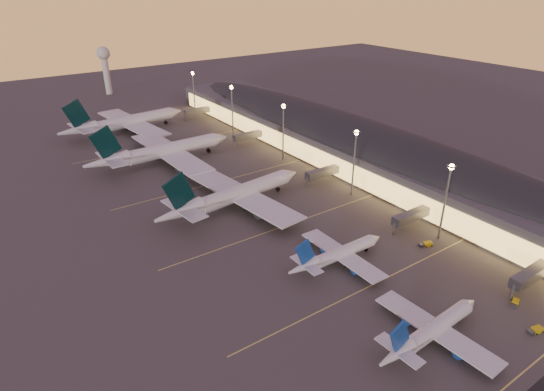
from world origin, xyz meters
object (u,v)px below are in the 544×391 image
(airliner_wide_mid, at_px, (162,152))
(baggage_tug_a, at_px, (536,330))
(baggage_tug_b, at_px, (515,303))
(baggage_tug_c, at_px, (426,244))
(airliner_narrow_south, at_px, (431,331))
(airliner_wide_near, at_px, (234,195))
(airliner_wide_far, at_px, (125,122))
(airliner_narrow_north, at_px, (337,255))
(radar_tower, at_px, (105,62))

(airliner_wide_mid, relative_size, baggage_tug_a, 16.09)
(baggage_tug_b, xyz_separation_m, baggage_tug_c, (4.36, 31.34, 0.07))
(baggage_tug_b, bearing_deg, airliner_narrow_south, 154.66)
(airliner_wide_near, bearing_deg, airliner_wide_far, 84.97)
(airliner_narrow_north, bearing_deg, airliner_wide_far, 93.96)
(radar_tower, height_order, baggage_tug_a, radar_tower)
(airliner_wide_near, bearing_deg, baggage_tug_c, -63.87)
(airliner_wide_far, bearing_deg, airliner_wide_near, -94.95)
(airliner_wide_near, xyz_separation_m, radar_tower, (17.08, 203.76, 16.73))
(airliner_narrow_south, xyz_separation_m, airliner_wide_far, (-5.75, 192.93, 2.46))
(airliner_wide_near, distance_m, airliner_wide_mid, 56.37)
(airliner_wide_near, height_order, baggage_tug_c, airliner_wide_near)
(airliner_wide_near, relative_size, baggage_tug_a, 14.83)
(baggage_tug_a, height_order, baggage_tug_b, baggage_tug_a)
(radar_tower, bearing_deg, airliner_wide_near, -94.79)
(airliner_wide_far, xyz_separation_m, baggage_tug_a, (29.10, -205.34, -5.17))
(baggage_tug_a, bearing_deg, airliner_wide_far, 111.82)
(airliner_wide_mid, xyz_separation_m, airliner_wide_far, (1.19, 52.81, 0.11))
(airliner_wide_far, distance_m, baggage_tug_c, 170.38)
(radar_tower, xyz_separation_m, baggage_tug_c, (19.28, -260.46, -21.31))
(airliner_wide_near, xyz_separation_m, airliner_wide_mid, (-4.08, 56.22, 0.45))
(airliner_wide_mid, relative_size, baggage_tug_c, 15.27)
(airliner_narrow_north, xyz_separation_m, baggage_tug_b, (25.40, -40.03, -2.72))
(airliner_wide_mid, height_order, baggage_tug_a, airliner_wide_mid)
(airliner_wide_near, distance_m, baggage_tug_c, 67.51)
(airliner_narrow_north, distance_m, radar_tower, 252.68)
(baggage_tug_c, bearing_deg, airliner_wide_near, 144.18)
(airliner_narrow_north, bearing_deg, baggage_tug_c, -15.77)
(radar_tower, distance_m, baggage_tug_b, 292.97)
(baggage_tug_c, bearing_deg, airliner_narrow_north, -174.76)
(baggage_tug_a, distance_m, baggage_tug_b, 10.09)
(airliner_narrow_south, distance_m, baggage_tug_c, 43.24)
(airliner_narrow_north, bearing_deg, airliner_narrow_south, -95.44)
(airliner_wide_mid, height_order, baggage_tug_b, airliner_wide_mid)
(airliner_wide_far, xyz_separation_m, baggage_tug_c, (39.24, -165.72, -5.15))
(airliner_wide_near, xyz_separation_m, baggage_tug_b, (31.99, -88.04, -4.65))
(airliner_wide_near, xyz_separation_m, baggage_tug_c, (36.35, -56.70, -4.58))
(airliner_narrow_south, height_order, radar_tower, radar_tower)
(baggage_tug_a, bearing_deg, baggage_tug_b, 68.82)
(baggage_tug_b, bearing_deg, radar_tower, 75.65)
(airliner_narrow_north, height_order, radar_tower, radar_tower)
(airliner_narrow_south, bearing_deg, baggage_tug_a, -30.37)
(airliner_wide_near, bearing_deg, airliner_wide_mid, 87.61)
(radar_tower, xyz_separation_m, baggage_tug_b, (14.92, -291.80, -21.38))
(airliner_narrow_south, bearing_deg, airliner_wide_mid, 90.43)
(airliner_narrow_south, distance_m, airliner_wide_near, 83.98)
(airliner_wide_near, height_order, radar_tower, radar_tower)
(airliner_wide_mid, distance_m, baggage_tug_a, 155.59)
(baggage_tug_b, bearing_deg, airliner_narrow_north, 105.12)
(airliner_wide_near, bearing_deg, baggage_tug_b, -76.57)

